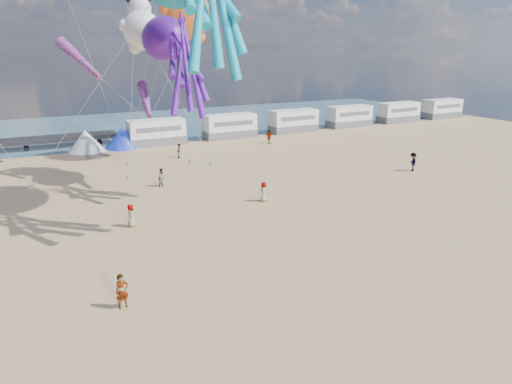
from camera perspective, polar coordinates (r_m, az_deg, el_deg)
The scene contains 27 objects.
ground at distance 18.92m, azimuth 3.27°, elevation -18.41°, with size 120.00×120.00×0.00m, color tan.
water at distance 69.48m, azimuth -20.36°, elevation 7.38°, with size 120.00×120.00×0.00m, color #395E6E.
motorhome_0 at distance 55.74m, azimuth -12.33°, elevation 7.32°, with size 6.60×2.50×3.00m, color silver.
motorhome_1 at distance 58.83m, azimuth -3.30°, elevation 8.22°, with size 6.60×2.50×3.00m, color silver.
motorhome_2 at distance 63.20m, azimuth 4.70°, elevation 8.85°, with size 6.60×2.50×3.00m, color silver.
motorhome_3 at distance 68.62m, azimuth 11.56°, elevation 9.26°, with size 6.60×2.50×3.00m, color silver.
motorhome_4 at distance 74.86m, azimuth 17.37°, elevation 9.49°, with size 6.60×2.50×3.00m, color silver.
motorhome_5 at distance 81.73m, azimuth 22.24°, elevation 9.62°, with size 6.60×2.50×3.00m, color silver.
tent_white at distance 54.37m, azimuth -20.50°, elevation 6.03°, with size 4.00×4.00×2.40m, color white.
tent_blue at distance 54.94m, azimuth -16.36°, elevation 6.55°, with size 4.00×4.00×2.40m, color #1933CC.
standing_person at distance 21.48m, azimuth -16.40°, elevation -11.82°, with size 0.60×0.39×1.63m, color tan.
beachgoer_0 at distance 30.57m, azimuth -15.34°, elevation -2.83°, with size 0.55×0.36×1.51m, color #7F6659.
beachgoer_1 at distance 48.68m, azimuth -9.54°, elevation 5.11°, with size 0.73×0.47×1.49m, color #7F6659.
beachgoer_2 at distance 45.17m, azimuth 19.01°, elevation 3.57°, with size 0.85×0.66×1.75m, color #7F6659.
beachgoer_3 at distance 55.02m, azimuth 1.65°, elevation 6.89°, with size 1.08×0.62×1.68m, color #7F6659.
beachgoer_6 at distance 34.29m, azimuth 0.97°, elevation 0.04°, with size 0.55×0.36×1.50m, color #7F6659.
beachgoer_7 at distance 38.75m, azimuth -11.67°, elevation 1.79°, with size 0.75×0.49×1.54m, color #7F6659.
sandbag_a at distance 42.10m, azimuth -26.26°, elevation 0.63°, with size 0.50×0.35×0.22m, color gray.
sandbag_b at distance 41.96m, azimuth -15.48°, elevation 1.79°, with size 0.50×0.35×0.22m, color gray.
sandbag_c at distance 45.71m, azimuth -5.42°, elevation 3.64°, with size 0.50×0.35×0.22m, color gray.
sandbag_d at distance 46.74m, azimuth -7.98°, elevation 3.86°, with size 0.50×0.35×0.22m, color gray.
sandbag_e at distance 46.72m, azimuth -15.50°, elevation 3.38°, with size 0.50×0.35×0.22m, color gray.
kite_octopus_purple at distance 38.46m, azimuth -11.28°, elevation 18.21°, with size 3.63×8.46×9.67m, color #511498, non-canonical shape.
kite_panda at distance 41.01m, azimuth -14.06°, elevation 19.01°, with size 3.89×3.66×5.50m, color white, non-canonical shape.
kite_teddy_orange at distance 46.61m, azimuth -8.55°, elevation 21.05°, with size 5.47×5.14×7.72m, color orange, non-canonical shape.
windsock_mid at distance 42.51m, azimuth -21.20°, elevation 15.25°, with size 1.00×6.46×6.46m, color red, non-canonical shape.
windsock_right at distance 38.23m, azimuth -13.63°, elevation 11.09°, with size 0.90×4.44×4.44m, color red, non-canonical shape.
Camera 1 is at (-7.85, -13.13, 11.14)m, focal length 32.00 mm.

